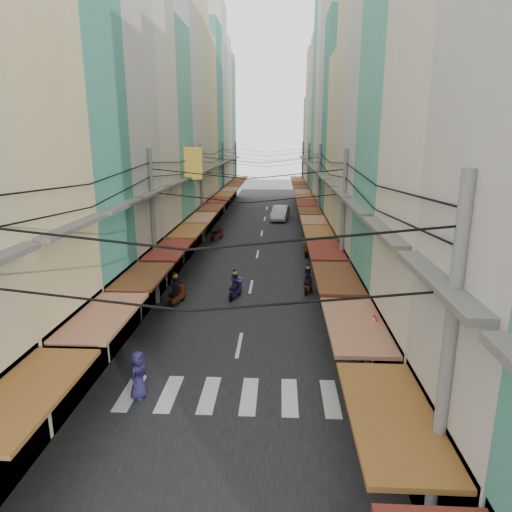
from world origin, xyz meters
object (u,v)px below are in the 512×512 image
(bicycle, at_px, (393,327))
(traffic_sign, at_px, (374,339))
(white_car, at_px, (280,220))
(market_umbrella, at_px, (422,337))

(bicycle, relative_size, traffic_sign, 0.54)
(white_car, relative_size, bicycle, 3.16)
(bicycle, bearing_deg, market_umbrella, -179.05)
(white_car, relative_size, traffic_sign, 1.71)
(market_umbrella, xyz_separation_m, traffic_sign, (-1.89, -1.03, 0.33))
(white_car, xyz_separation_m, traffic_sign, (3.07, -35.43, 2.35))
(white_car, relative_size, market_umbrella, 2.38)
(white_car, distance_m, bicycle, 29.31)
(white_car, bearing_deg, bicycle, -72.45)
(bicycle, height_order, traffic_sign, traffic_sign)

